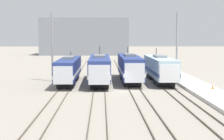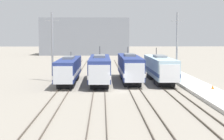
# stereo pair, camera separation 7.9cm
# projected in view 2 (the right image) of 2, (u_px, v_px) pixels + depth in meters

# --- Properties ---
(ground_plane) EXTENTS (400.00, 400.00, 0.00)m
(ground_plane) POSITION_uv_depth(u_px,v_px,m) (117.00, 91.00, 48.06)
(ground_plane) COLOR gray
(rail_pair_far_left) EXTENTS (1.51, 120.00, 0.15)m
(rail_pair_far_left) POSITION_uv_depth(u_px,v_px,m) (63.00, 91.00, 47.87)
(rail_pair_far_left) COLOR #4C4238
(rail_pair_far_left) RESTS_ON ground_plane
(rail_pair_center_left) EXTENTS (1.51, 120.00, 0.15)m
(rail_pair_center_left) POSITION_uv_depth(u_px,v_px,m) (99.00, 91.00, 47.99)
(rail_pair_center_left) COLOR #4C4238
(rail_pair_center_left) RESTS_ON ground_plane
(rail_pair_center_right) EXTENTS (1.51, 120.00, 0.15)m
(rail_pair_center_right) POSITION_uv_depth(u_px,v_px,m) (135.00, 90.00, 48.11)
(rail_pair_center_right) COLOR #4C4238
(rail_pair_center_right) RESTS_ON ground_plane
(rail_pair_far_right) EXTENTS (1.51, 120.00, 0.15)m
(rail_pair_far_right) POSITION_uv_depth(u_px,v_px,m) (171.00, 90.00, 48.23)
(rail_pair_far_right) COLOR #4C4238
(rail_pair_far_right) RESTS_ON ground_plane
(locomotive_far_left) EXTENTS (2.75, 17.64, 4.54)m
(locomotive_far_left) POSITION_uv_depth(u_px,v_px,m) (69.00, 70.00, 55.46)
(locomotive_far_left) COLOR black
(locomotive_far_left) RESTS_ON ground_plane
(locomotive_center_left) EXTENTS (3.02, 18.52, 5.43)m
(locomotive_center_left) POSITION_uv_depth(u_px,v_px,m) (100.00, 69.00, 55.55)
(locomotive_center_left) COLOR black
(locomotive_center_left) RESTS_ON ground_plane
(locomotive_center_right) EXTENTS (2.90, 18.45, 5.24)m
(locomotive_center_right) POSITION_uv_depth(u_px,v_px,m) (130.00, 67.00, 57.42)
(locomotive_center_right) COLOR black
(locomotive_center_right) RESTS_ON ground_plane
(locomotive_far_right) EXTENTS (2.97, 17.32, 5.14)m
(locomotive_far_right) POSITION_uv_depth(u_px,v_px,m) (160.00, 68.00, 57.00)
(locomotive_far_right) COLOR #232326
(locomotive_far_right) RESTS_ON ground_plane
(catenary_tower_left) EXTENTS (2.16, 0.30, 10.67)m
(catenary_tower_left) POSITION_uv_depth(u_px,v_px,m) (52.00, 46.00, 57.84)
(catenary_tower_left) COLOR gray
(catenary_tower_left) RESTS_ON ground_plane
(catenary_tower_right) EXTENTS (2.16, 0.30, 10.67)m
(catenary_tower_right) POSITION_uv_depth(u_px,v_px,m) (177.00, 46.00, 58.34)
(catenary_tower_right) COLOR gray
(catenary_tower_right) RESTS_ON ground_plane
(platform) EXTENTS (4.00, 120.00, 0.40)m
(platform) POSITION_uv_depth(u_px,v_px,m) (202.00, 89.00, 48.32)
(platform) COLOR beige
(platform) RESTS_ON ground_plane
(traffic_cone) EXTENTS (0.36, 0.36, 0.51)m
(traffic_cone) POSITION_uv_depth(u_px,v_px,m) (213.00, 87.00, 47.11)
(traffic_cone) COLOR orange
(traffic_cone) RESTS_ON platform
(depot_building) EXTENTS (32.12, 15.50, 13.52)m
(depot_building) POSITION_uv_depth(u_px,v_px,m) (85.00, 37.00, 140.30)
(depot_building) COLOR gray
(depot_building) RESTS_ON ground_plane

